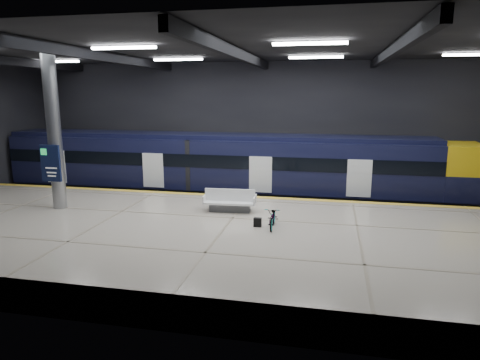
# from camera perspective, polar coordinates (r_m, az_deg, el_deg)

# --- Properties ---
(ground) EXTENTS (30.00, 30.00, 0.00)m
(ground) POSITION_cam_1_polar(r_m,az_deg,el_deg) (19.08, -0.31, -7.40)
(ground) COLOR black
(ground) RESTS_ON ground
(room_shell) EXTENTS (30.10, 16.10, 8.05)m
(room_shell) POSITION_cam_1_polar(r_m,az_deg,el_deg) (18.06, -0.33, 10.03)
(room_shell) COLOR black
(room_shell) RESTS_ON ground
(platform) EXTENTS (30.00, 11.00, 1.10)m
(platform) POSITION_cam_1_polar(r_m,az_deg,el_deg) (16.60, -2.15, -8.34)
(platform) COLOR #BCB09F
(platform) RESTS_ON ground
(safety_strip) EXTENTS (30.00, 0.40, 0.01)m
(safety_strip) POSITION_cam_1_polar(r_m,az_deg,el_deg) (21.36, 1.25, -2.24)
(safety_strip) COLOR yellow
(safety_strip) RESTS_ON platform
(rails) EXTENTS (30.00, 1.52, 0.16)m
(rails) POSITION_cam_1_polar(r_m,az_deg,el_deg) (24.24, 2.44, -3.08)
(rails) COLOR gray
(rails) RESTS_ON ground
(train) EXTENTS (29.40, 2.84, 3.79)m
(train) POSITION_cam_1_polar(r_m,az_deg,el_deg) (23.97, 0.44, 1.61)
(train) COLOR black
(train) RESTS_ON ground
(bench) EXTENTS (2.32, 1.08, 1.00)m
(bench) POSITION_cam_1_polar(r_m,az_deg,el_deg) (18.72, -1.36, -3.13)
(bench) COLOR #595B60
(bench) RESTS_ON platform
(bicycle) EXTENTS (0.62, 1.62, 0.84)m
(bicycle) POSITION_cam_1_polar(r_m,az_deg,el_deg) (16.50, 4.42, -4.95)
(bicycle) COLOR #99999E
(bicycle) RESTS_ON platform
(pannier_bag) EXTENTS (0.30, 0.18, 0.35)m
(pannier_bag) POSITION_cam_1_polar(r_m,az_deg,el_deg) (16.65, 2.35, -5.65)
(pannier_bag) COLOR black
(pannier_bag) RESTS_ON platform
(info_column) EXTENTS (0.90, 0.78, 6.90)m
(info_column) POSITION_cam_1_polar(r_m,az_deg,el_deg) (20.46, -23.58, 5.73)
(info_column) COLOR #9EA0A5
(info_column) RESTS_ON platform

